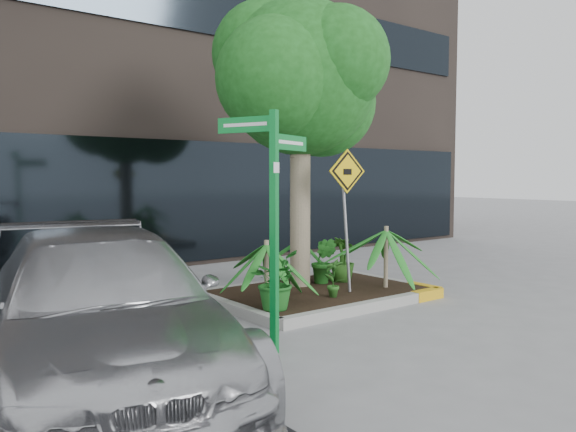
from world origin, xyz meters
TOP-DOWN VIEW (x-y plane):
  - ground at (0.00, 0.00)m, footprint 80.00×80.00m
  - planter at (0.23, 0.27)m, footprint 3.35×2.36m
  - tree at (0.17, 0.76)m, footprint 3.20×2.84m
  - palm_front at (1.16, -0.23)m, footprint 1.11×1.11m
  - palm_left at (-0.92, 0.16)m, footprint 0.98×0.98m
  - palm_back at (0.48, 1.11)m, footprint 0.83×0.83m
  - parked_car at (-3.80, -1.22)m, footprint 2.88×5.16m
  - shrub_a at (-1.15, -0.34)m, footprint 0.99×0.99m
  - shrub_b at (0.97, 0.58)m, footprint 0.58×0.58m
  - shrub_c at (-0.00, -0.26)m, footprint 0.32×0.32m
  - shrub_d at (0.58, 0.62)m, footprint 0.58×0.58m
  - street_sign_post at (-1.97, -1.43)m, footprint 0.97×0.74m
  - cattle_sign at (0.44, -0.06)m, footprint 0.68×0.27m

SIDE VIEW (x-z plane):
  - ground at x=0.00m, z-range 0.00..0.00m
  - planter at x=0.23m, z-range 0.03..0.18m
  - shrub_c at x=0.00m, z-range 0.15..0.73m
  - shrub_b at x=0.97m, z-range 0.15..0.91m
  - shrub_d at x=0.58m, z-range 0.15..0.91m
  - shrub_a at x=-1.15m, z-range 0.15..0.92m
  - parked_car at x=-3.80m, z-range 0.00..1.41m
  - palm_back at x=0.48m, z-range 0.38..1.30m
  - palm_left at x=-0.92m, z-range 0.42..1.51m
  - palm_front at x=1.16m, z-range 0.46..1.69m
  - street_sign_post at x=-1.97m, z-range 0.31..2.95m
  - cattle_sign at x=0.44m, z-range 0.54..2.74m
  - tree at x=0.17m, z-range 1.11..5.91m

